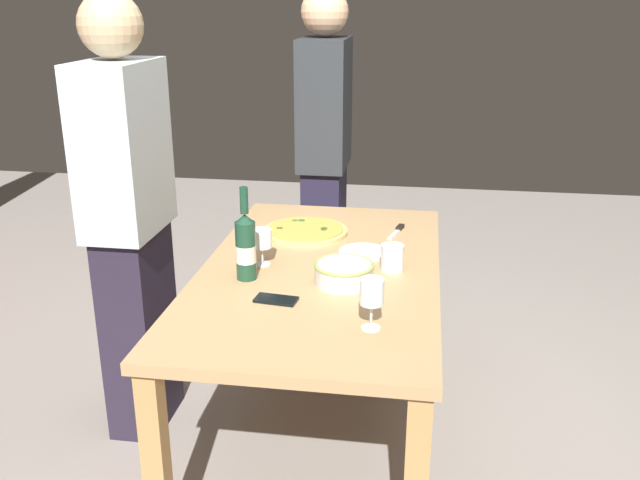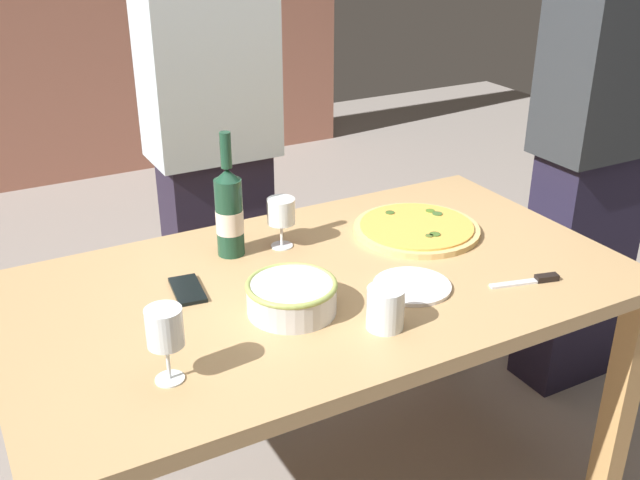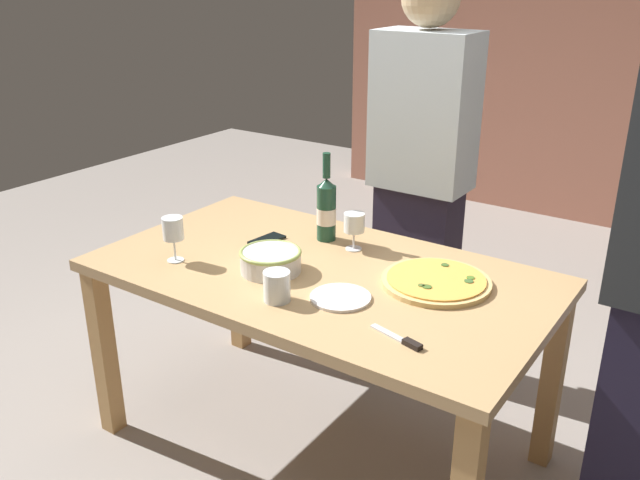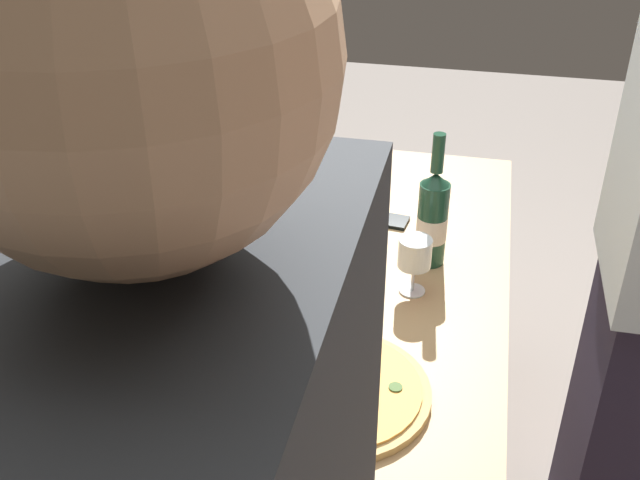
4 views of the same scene
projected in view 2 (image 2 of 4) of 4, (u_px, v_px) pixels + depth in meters
name	position (u px, v px, depth m)	size (l,w,h in m)	color
dining_table	(320.00, 311.00, 1.95)	(1.60, 0.90, 0.75)	tan
pizza	(417.00, 229.00, 2.17)	(0.37, 0.37, 0.03)	tan
serving_bowl	(292.00, 295.00, 1.74)	(0.22, 0.22, 0.08)	silver
wine_bottle	(229.00, 211.00, 1.99)	(0.08, 0.08, 0.35)	#1A412D
wine_glass_near_pizza	(165.00, 329.00, 1.46)	(0.08, 0.08, 0.17)	white
wine_glass_by_bottle	(282.00, 214.00, 2.04)	(0.08, 0.08, 0.14)	white
cup_amber	(385.00, 308.00, 1.68)	(0.09, 0.09, 0.10)	white
side_plate	(412.00, 286.00, 1.86)	(0.20, 0.20, 0.01)	white
cell_phone	(187.00, 290.00, 1.85)	(0.07, 0.14, 0.01)	black
pizza_knife	(534.00, 280.00, 1.89)	(0.19, 0.07, 0.02)	silver
person_host	(213.00, 145.00, 2.45)	(0.41, 0.24, 1.75)	#261F2F
person_guest_left	(598.00, 142.00, 2.44)	(0.42, 0.24, 1.77)	#201C31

